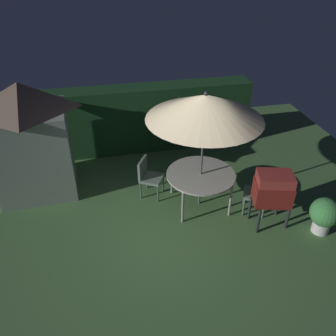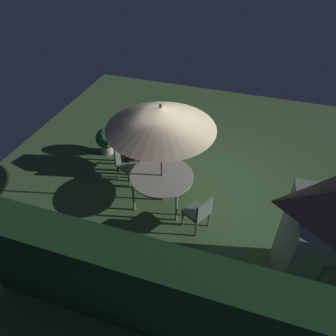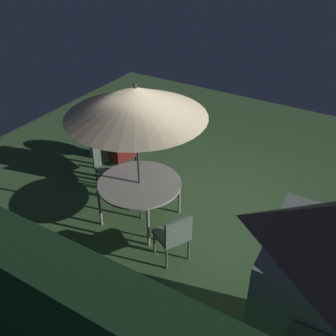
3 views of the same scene
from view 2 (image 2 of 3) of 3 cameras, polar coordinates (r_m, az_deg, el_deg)
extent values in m
plane|color=#47703D|center=(8.04, 5.88, -3.20)|extent=(11.00, 11.00, 0.00)
cube|color=#193D1E|center=(5.23, -3.13, -21.25)|extent=(5.66, 0.66, 1.75)
cube|color=gray|center=(6.07, 27.46, -13.91)|extent=(1.65, 1.42, 1.96)
cube|color=slate|center=(5.86, 27.60, -20.42)|extent=(0.66, 0.07, 1.53)
cylinder|color=#B2ADA3|center=(7.12, -1.14, -1.44)|extent=(1.44, 1.44, 0.04)
cylinder|color=gray|center=(7.63, 3.72, -2.07)|extent=(0.05, 0.05, 0.74)
cylinder|color=gray|center=(7.87, -3.38, -0.55)|extent=(0.05, 0.05, 0.74)
cylinder|color=gray|center=(6.93, 1.51, -7.35)|extent=(0.05, 0.05, 0.74)
cylinder|color=gray|center=(7.19, -6.24, -5.48)|extent=(0.05, 0.05, 0.74)
cylinder|color=#4C4C51|center=(6.81, -1.19, 1.68)|extent=(0.04, 0.04, 2.51)
cone|color=beige|center=(6.23, -1.32, 9.10)|extent=(2.24, 2.24, 0.47)
sphere|color=#4C4C51|center=(6.10, -1.35, 11.26)|extent=(0.06, 0.06, 0.06)
cube|color=maroon|center=(8.13, -6.96, 4.25)|extent=(0.80, 0.66, 0.45)
cube|color=maroon|center=(7.94, -7.14, 6.17)|extent=(0.76, 0.63, 0.20)
cylinder|color=#262628|center=(8.47, -4.21, 1.92)|extent=(0.06, 0.06, 0.55)
cylinder|color=#262628|center=(8.68, -8.02, 2.68)|extent=(0.06, 0.06, 0.55)
cylinder|color=#262628|center=(8.17, -5.28, 0.20)|extent=(0.06, 0.06, 0.55)
cylinder|color=#262628|center=(8.39, -9.20, 1.04)|extent=(0.06, 0.06, 0.55)
cube|color=slate|center=(6.79, 5.13, -7.85)|extent=(0.62, 0.62, 0.06)
cube|color=slate|center=(6.54, 6.60, -7.49)|extent=(0.27, 0.43, 0.45)
cylinder|color=#516155|center=(6.78, 5.11, -10.90)|extent=(0.04, 0.04, 0.45)
cylinder|color=#516155|center=(6.98, 7.37, -9.12)|extent=(0.04, 0.04, 0.45)
cylinder|color=#516155|center=(6.95, 2.67, -9.07)|extent=(0.04, 0.04, 0.45)
cylinder|color=#516155|center=(7.15, 4.95, -7.40)|extent=(0.04, 0.04, 0.45)
cube|color=slate|center=(7.97, -7.17, 0.51)|extent=(0.61, 0.61, 0.06)
cube|color=slate|center=(7.97, -8.31, 2.41)|extent=(0.23, 0.44, 0.45)
cylinder|color=#516155|center=(8.33, -6.95, 0.54)|extent=(0.04, 0.04, 0.45)
cylinder|color=#516155|center=(8.14, -9.02, -0.78)|extent=(0.04, 0.04, 0.45)
cylinder|color=#516155|center=(8.10, -5.05, -0.66)|extent=(0.04, 0.04, 0.45)
cylinder|color=#516155|center=(7.90, -7.13, -2.05)|extent=(0.04, 0.04, 0.45)
cylinder|color=silver|center=(9.19, -10.86, 3.42)|extent=(0.33, 0.33, 0.24)
sphere|color=#3D8442|center=(8.98, -11.14, 5.29)|extent=(0.58, 0.58, 0.58)
camera|label=1|loc=(10.75, 22.57, 33.97)|focal=36.96mm
camera|label=3|loc=(1.78, 75.82, -18.87)|focal=43.13mm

